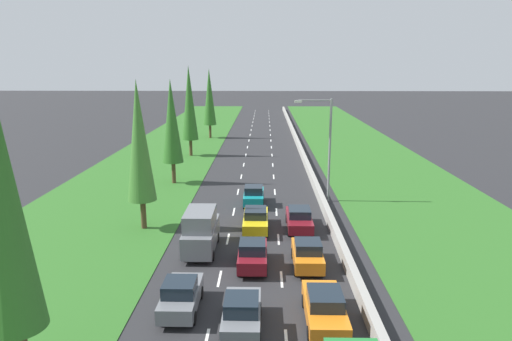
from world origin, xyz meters
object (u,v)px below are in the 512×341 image
teal_hatchback_centre_lane (254,195)px  street_light_mast (326,143)px  maroon_sedan_right_lane (299,219)px  orange_hatchback_right_lane (307,254)px  poplar_tree_second (139,142)px  yellow_sedan_centre_lane (256,219)px  poplar_tree_fifth (209,97)px  grey_hatchback_left_lane (181,296)px  poplar_tree_nearest (3,202)px  grey_van_left_lane (201,231)px  orange_sedan_right_lane (325,307)px  grey_hatchback_centre_lane (242,313)px  poplar_tree_fourth (189,103)px  maroon_hatchback_centre_lane (253,254)px  poplar_tree_third (172,122)px

teal_hatchback_centre_lane → street_light_mast: 7.69m
maroon_sedan_right_lane → orange_hatchback_right_lane: bearing=-89.8°
poplar_tree_second → maroon_sedan_right_lane: bearing=0.3°
yellow_sedan_centre_lane → poplar_tree_fifth: poplar_tree_fifth is taller
grey_hatchback_left_lane → poplar_tree_fifth: poplar_tree_fifth is taller
poplar_tree_nearest → poplar_tree_second: bearing=88.9°
maroon_sedan_right_lane → grey_van_left_lane: grey_van_left_lane is taller
teal_hatchback_centre_lane → maroon_sedan_right_lane: 6.86m
orange_hatchback_right_lane → maroon_sedan_right_lane: bearing=90.2°
orange_sedan_right_lane → orange_hatchback_right_lane: (-0.24, 6.04, 0.02)m
grey_hatchback_left_lane → street_light_mast: bearing=63.5°
orange_sedan_right_lane → teal_hatchback_centre_lane: 18.75m
grey_hatchback_left_lane → poplar_tree_second: bearing=112.8°
grey_hatchback_centre_lane → poplar_tree_fifth: size_ratio=0.35×
poplar_tree_fourth → grey_hatchback_centre_lane: bearing=-77.8°
orange_hatchback_right_lane → poplar_tree_fifth: 50.57m
maroon_hatchback_centre_lane → street_light_mast: bearing=66.4°
yellow_sedan_centre_lane → grey_van_left_lane: 5.31m
orange_sedan_right_lane → teal_hatchback_centre_lane: bearing=101.5°
grey_hatchback_left_lane → poplar_tree_third: (-5.18, 24.62, 5.46)m
grey_hatchback_centre_lane → poplar_tree_second: poplar_tree_second is taller
grey_van_left_lane → poplar_tree_nearest: bearing=-112.5°
poplar_tree_second → teal_hatchback_centre_lane: bearing=37.0°
grey_van_left_lane → street_light_mast: size_ratio=0.54×
street_light_mast → orange_sedan_right_lane: bearing=-97.2°
maroon_sedan_right_lane → street_light_mast: size_ratio=0.50×
maroon_hatchback_centre_lane → yellow_sedan_centre_lane: bearing=89.5°
orange_sedan_right_lane → poplar_tree_fourth: size_ratio=0.38×
grey_van_left_lane → street_light_mast: bearing=50.5°
orange_hatchback_right_lane → maroon_sedan_right_lane: 6.42m
teal_hatchback_centre_lane → poplar_tree_nearest: size_ratio=0.32×
poplar_tree_second → poplar_tree_fourth: bearing=91.9°
grey_hatchback_centre_lane → grey_van_left_lane: grey_van_left_lane is taller
poplar_tree_third → street_light_mast: bearing=-22.3°
maroon_hatchback_centre_lane → poplar_tree_second: size_ratio=0.36×
teal_hatchback_centre_lane → poplar_tree_fifth: (-8.05, 36.56, 5.83)m
grey_hatchback_left_lane → grey_van_left_lane: size_ratio=0.80×
orange_hatchback_right_lane → teal_hatchback_centre_lane: 12.82m
grey_hatchback_left_lane → maroon_hatchback_centre_lane: bearing=56.3°
orange_sedan_right_lane → teal_hatchback_centre_lane: teal_hatchback_centre_lane is taller
grey_hatchback_centre_lane → poplar_tree_third: (-8.22, 26.17, 5.46)m
grey_hatchback_centre_lane → maroon_hatchback_centre_lane: (0.31, 6.58, 0.00)m
maroon_hatchback_centre_lane → grey_van_left_lane: size_ratio=0.80×
yellow_sedan_centre_lane → teal_hatchback_centre_lane: size_ratio=1.15×
grey_van_left_lane → yellow_sedan_centre_lane: bearing=49.4°
grey_hatchback_centre_lane → poplar_tree_fifth: poplar_tree_fifth is taller
poplar_tree_fourth → maroon_sedan_right_lane: bearing=-65.8°
yellow_sedan_centre_lane → street_light_mast: (5.90, 7.31, 4.42)m
grey_hatchback_left_lane → maroon_sedan_right_lane: bearing=60.3°
maroon_sedan_right_lane → poplar_tree_nearest: poplar_tree_nearest is taller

